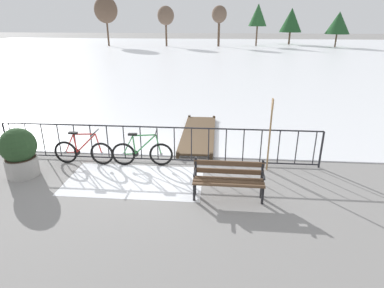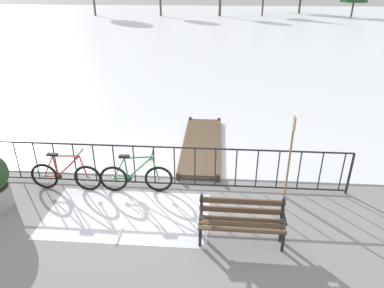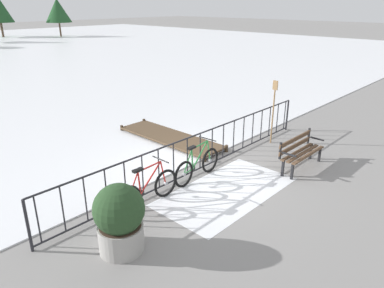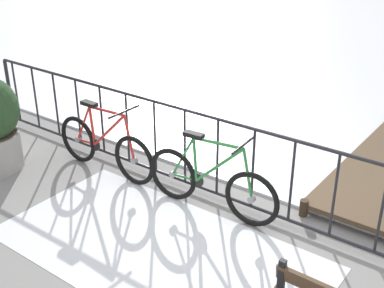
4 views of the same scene
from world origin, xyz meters
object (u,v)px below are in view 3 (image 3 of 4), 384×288
(bicycle_second, at_px, (147,190))
(park_bench, at_px, (300,150))
(planter_with_shrub, at_px, (120,218))
(bicycle_near_railing, at_px, (197,166))
(oar_upright, at_px, (273,108))

(bicycle_second, xyz_separation_m, park_bench, (4.01, -1.48, 0.14))
(planter_with_shrub, bearing_deg, park_bench, -6.96)
(planter_with_shrub, bearing_deg, bicycle_near_railing, 16.28)
(park_bench, bearing_deg, oar_upright, 54.29)
(park_bench, relative_size, oar_upright, 0.81)
(bicycle_second, bearing_deg, planter_with_shrub, -147.98)
(park_bench, bearing_deg, planter_with_shrub, 173.04)
(bicycle_near_railing, distance_m, bicycle_second, 1.66)
(bicycle_second, height_order, oar_upright, oar_upright)
(bicycle_second, distance_m, planter_with_shrub, 1.59)
(bicycle_second, height_order, planter_with_shrub, planter_with_shrub)
(planter_with_shrub, height_order, oar_upright, oar_upright)
(bicycle_near_railing, xyz_separation_m, planter_with_shrub, (-2.99, -0.87, 0.29))
(bicycle_near_railing, xyz_separation_m, park_bench, (2.35, -1.52, 0.14))
(oar_upright, bearing_deg, park_bench, -125.71)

